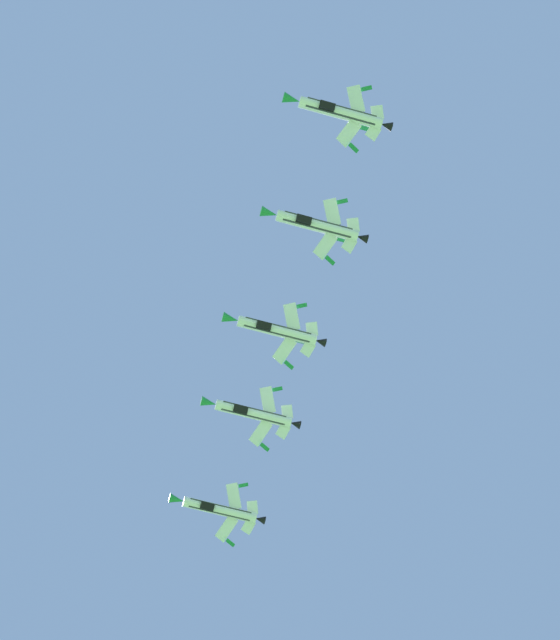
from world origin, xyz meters
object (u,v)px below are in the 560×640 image
fighter_jet_lead (339,112)px  fighter_jet_right_outer (218,509)px  fighter_jet_left_wing (315,225)px  fighter_jet_left_outer (252,413)px  fighter_jet_right_wing (275,330)px

fighter_jet_lead → fighter_jet_right_outer: size_ratio=1.00×
fighter_jet_left_wing → fighter_jet_right_outer: bearing=1.9°
fighter_jet_lead → fighter_jet_left_wing: 16.25m
fighter_jet_left_outer → fighter_jet_left_wing: bearing=-178.3°
fighter_jet_right_wing → fighter_jet_right_outer: size_ratio=1.00×
fighter_jet_left_wing → fighter_jet_left_outer: fighter_jet_left_outer is taller
fighter_jet_left_wing → fighter_jet_right_wing: fighter_jet_right_wing is taller
fighter_jet_right_wing → fighter_jet_left_outer: size_ratio=1.00×
fighter_jet_left_outer → fighter_jet_right_outer: size_ratio=1.00×
fighter_jet_left_outer → fighter_jet_right_outer: (0.64, 18.30, 0.34)m
fighter_jet_right_wing → fighter_jet_left_wing: bearing=-175.8°
fighter_jet_lead → fighter_jet_right_wing: fighter_jet_lead is taller
fighter_jet_left_wing → fighter_jet_right_outer: size_ratio=1.00×
fighter_jet_left_wing → fighter_jet_left_outer: bearing=1.7°
fighter_jet_left_outer → fighter_jet_right_outer: 18.31m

